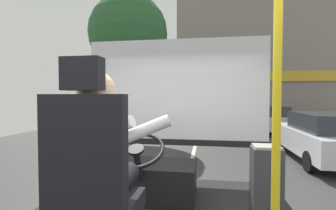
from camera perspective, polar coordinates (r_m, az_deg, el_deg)
name	(u,v)px	position (r m, az deg, el deg)	size (l,w,h in m)	color
ground	(196,141)	(10.76, 6.65, -8.25)	(18.00, 44.00, 0.06)	#383838
driver_seat	(93,190)	(1.60, -17.12, -18.42)	(0.48, 0.48, 1.36)	black
bus_driver	(100,151)	(1.63, -15.59, -10.23)	(0.85, 0.58, 0.80)	black
steering_console	(146,179)	(2.89, -5.06, -16.78)	(1.10, 0.97, 0.78)	black
handrail_pole	(277,100)	(1.40, 24.03, 0.99)	(0.04, 0.04, 2.26)	yellow
fare_box	(266,190)	(2.31, 21.86, -17.92)	(0.23, 0.21, 0.75)	#333338
windshield_panel	(176,104)	(3.43, 1.81, 0.25)	(2.50, 0.08, 1.48)	white
street_tree	(128,34)	(11.38, -9.20, 15.97)	(3.46, 3.46, 6.40)	#4C3828
shop_building	(270,66)	(19.18, 22.66, 8.29)	(12.73, 6.10, 8.08)	gray
parked_car_white	(325,137)	(8.47, 32.71, -6.22)	(1.87, 3.95, 1.41)	silver
parked_car_silver	(268,118)	(14.07, 22.22, -2.93)	(1.90, 4.13, 1.39)	silver
parked_car_blue	(257,113)	(18.95, 20.01, -1.78)	(1.86, 3.89, 1.31)	navy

